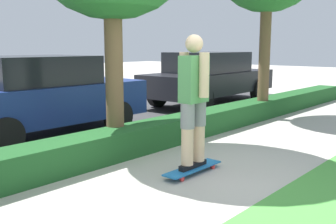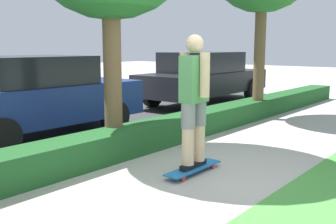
{
  "view_description": "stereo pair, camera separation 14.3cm",
  "coord_description": "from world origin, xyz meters",
  "px_view_note": "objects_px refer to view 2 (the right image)",
  "views": [
    {
      "loc": [
        -4.06,
        -2.99,
        1.73
      ],
      "look_at": [
        0.03,
        0.6,
        0.82
      ],
      "focal_mm": 42.0,
      "sensor_mm": 36.0,
      "label": 1
    },
    {
      "loc": [
        -4.15,
        -2.88,
        1.73
      ],
      "look_at": [
        0.03,
        0.6,
        0.82
      ],
      "focal_mm": 42.0,
      "sensor_mm": 36.0,
      "label": 2
    }
  ],
  "objects_px": {
    "parked_car_middle": "(36,95)",
    "parked_car_rear": "(204,77)",
    "skateboard": "(193,168)",
    "skater_person": "(194,98)"
  },
  "relations": [
    {
      "from": "parked_car_middle",
      "to": "parked_car_rear",
      "type": "xyz_separation_m",
      "value": [
        5.66,
        -0.04,
        0.02
      ]
    },
    {
      "from": "parked_car_middle",
      "to": "parked_car_rear",
      "type": "relative_size",
      "value": 0.81
    },
    {
      "from": "skater_person",
      "to": "parked_car_middle",
      "type": "relative_size",
      "value": 0.46
    },
    {
      "from": "skateboard",
      "to": "skater_person",
      "type": "xyz_separation_m",
      "value": [
        0.0,
        -0.0,
        0.98
      ]
    },
    {
      "from": "skateboard",
      "to": "parked_car_middle",
      "type": "relative_size",
      "value": 0.26
    },
    {
      "from": "parked_car_rear",
      "to": "parked_car_middle",
      "type": "bearing_deg",
      "value": 177.89
    },
    {
      "from": "skateboard",
      "to": "parked_car_rear",
      "type": "distance_m",
      "value": 6.75
    },
    {
      "from": "skateboard",
      "to": "parked_car_rear",
      "type": "height_order",
      "value": "parked_car_rear"
    },
    {
      "from": "skater_person",
      "to": "parked_car_rear",
      "type": "xyz_separation_m",
      "value": [
        5.6,
        3.69,
        -0.22
      ]
    },
    {
      "from": "skateboard",
      "to": "parked_car_middle",
      "type": "xyz_separation_m",
      "value": [
        -0.06,
        3.73,
        0.73
      ]
    }
  ]
}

